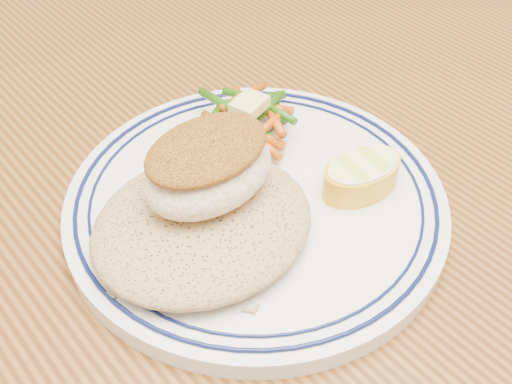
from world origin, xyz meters
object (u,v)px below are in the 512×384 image
object	(u,v)px
lemon_wedge	(361,174)
fish_fillet	(208,166)
dining_table	(256,298)
vegetable_pile	(243,123)
plate	(256,203)
rice_pilaf	(202,220)

from	to	relation	value
lemon_wedge	fish_fillet	bearing A→B (deg)	155.38
dining_table	vegetable_pile	bearing A→B (deg)	57.75
lemon_wedge	vegetable_pile	bearing A→B (deg)	104.81
fish_fillet	vegetable_pile	distance (m)	0.10
plate	fish_fillet	distance (m)	0.06
dining_table	rice_pilaf	xyz separation A→B (m)	(-0.05, -0.00, 0.13)
rice_pilaf	vegetable_pile	xyz separation A→B (m)	(0.09, 0.07, -0.00)
plate	vegetable_pile	size ratio (longest dim) A/B	2.41
dining_table	fish_fillet	distance (m)	0.16
plate	lemon_wedge	xyz separation A→B (m)	(0.06, -0.04, 0.02)
dining_table	vegetable_pile	world-z (taller)	vegetable_pile
fish_fillet	vegetable_pile	world-z (taller)	fish_fillet
dining_table	rice_pilaf	bearing A→B (deg)	-178.97
dining_table	fish_fillet	bearing A→B (deg)	163.00
dining_table	lemon_wedge	bearing A→B (deg)	-27.98
vegetable_pile	fish_fillet	bearing A→B (deg)	-143.13
rice_pilaf	lemon_wedge	distance (m)	0.12
rice_pilaf	fish_fillet	world-z (taller)	fish_fillet
dining_table	plate	world-z (taller)	plate
dining_table	lemon_wedge	world-z (taller)	lemon_wedge
fish_fillet	dining_table	bearing A→B (deg)	-17.00
plate	lemon_wedge	size ratio (longest dim) A/B	4.13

